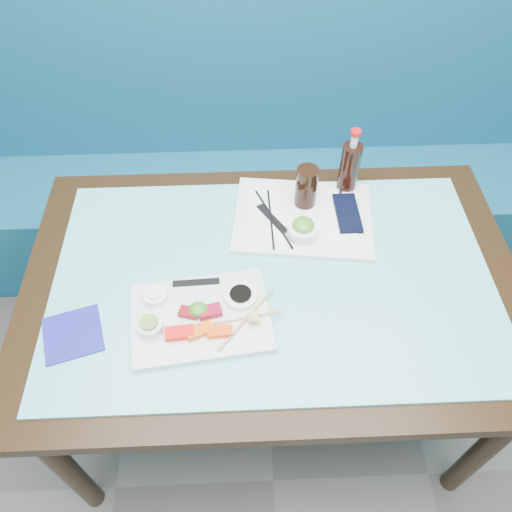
{
  "coord_description": "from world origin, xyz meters",
  "views": [
    {
      "loc": [
        -0.08,
        0.62,
        1.88
      ],
      "look_at": [
        -0.05,
        1.49,
        0.8
      ],
      "focal_mm": 35.0,
      "sensor_mm": 36.0,
      "label": 1
    }
  ],
  "objects_px": {
    "serving_tray": "(303,218)",
    "seaweed_bowl": "(303,230)",
    "cola_glass": "(306,187)",
    "cola_bottle_body": "(349,169)",
    "sashimi_plate": "(201,317)",
    "blue_napkin": "(73,334)",
    "booth_bench": "(259,176)",
    "dining_table": "(272,295)"
  },
  "relations": [
    {
      "from": "serving_tray",
      "to": "dining_table",
      "type": "bearing_deg",
      "value": -109.13
    },
    {
      "from": "booth_bench",
      "to": "dining_table",
      "type": "relative_size",
      "value": 2.14
    },
    {
      "from": "booth_bench",
      "to": "cola_glass",
      "type": "bearing_deg",
      "value": -78.62
    },
    {
      "from": "sashimi_plate",
      "to": "blue_napkin",
      "type": "height_order",
      "value": "sashimi_plate"
    },
    {
      "from": "sashimi_plate",
      "to": "cola_glass",
      "type": "distance_m",
      "value": 0.51
    },
    {
      "from": "sashimi_plate",
      "to": "cola_bottle_body",
      "type": "relative_size",
      "value": 2.03
    },
    {
      "from": "booth_bench",
      "to": "cola_glass",
      "type": "distance_m",
      "value": 0.75
    },
    {
      "from": "serving_tray",
      "to": "cola_bottle_body",
      "type": "relative_size",
      "value": 2.37
    },
    {
      "from": "sashimi_plate",
      "to": "blue_napkin",
      "type": "relative_size",
      "value": 2.47
    },
    {
      "from": "serving_tray",
      "to": "blue_napkin",
      "type": "bearing_deg",
      "value": -142.02
    },
    {
      "from": "serving_tray",
      "to": "seaweed_bowl",
      "type": "relative_size",
      "value": 4.43
    },
    {
      "from": "cola_glass",
      "to": "cola_bottle_body",
      "type": "bearing_deg",
      "value": 26.57
    },
    {
      "from": "dining_table",
      "to": "cola_bottle_body",
      "type": "relative_size",
      "value": 7.98
    },
    {
      "from": "sashimi_plate",
      "to": "cola_glass",
      "type": "relative_size",
      "value": 2.63
    },
    {
      "from": "serving_tray",
      "to": "seaweed_bowl",
      "type": "xyz_separation_m",
      "value": [
        -0.01,
        -0.07,
        0.03
      ]
    },
    {
      "from": "blue_napkin",
      "to": "dining_table",
      "type": "bearing_deg",
      "value": 17.4
    },
    {
      "from": "seaweed_bowl",
      "to": "blue_napkin",
      "type": "relative_size",
      "value": 0.65
    },
    {
      "from": "seaweed_bowl",
      "to": "cola_glass",
      "type": "relative_size",
      "value": 0.69
    },
    {
      "from": "cola_glass",
      "to": "dining_table",
      "type": "bearing_deg",
      "value": -113.08
    },
    {
      "from": "seaweed_bowl",
      "to": "dining_table",
      "type": "bearing_deg",
      "value": -124.22
    },
    {
      "from": "seaweed_bowl",
      "to": "cola_bottle_body",
      "type": "bearing_deg",
      "value": 51.35
    },
    {
      "from": "seaweed_bowl",
      "to": "cola_glass",
      "type": "distance_m",
      "value": 0.14
    },
    {
      "from": "cola_bottle_body",
      "to": "booth_bench",
      "type": "bearing_deg",
      "value": 116.99
    },
    {
      "from": "serving_tray",
      "to": "cola_glass",
      "type": "bearing_deg",
      "value": 86.61
    },
    {
      "from": "dining_table",
      "to": "cola_glass",
      "type": "height_order",
      "value": "cola_glass"
    },
    {
      "from": "seaweed_bowl",
      "to": "blue_napkin",
      "type": "bearing_deg",
      "value": -153.86
    },
    {
      "from": "cola_glass",
      "to": "cola_bottle_body",
      "type": "xyz_separation_m",
      "value": [
        0.14,
        0.07,
        0.0
      ]
    },
    {
      "from": "cola_glass",
      "to": "sashimi_plate",
      "type": "bearing_deg",
      "value": -127.87
    },
    {
      "from": "dining_table",
      "to": "serving_tray",
      "type": "bearing_deg",
      "value": 63.95
    },
    {
      "from": "seaweed_bowl",
      "to": "cola_bottle_body",
      "type": "distance_m",
      "value": 0.26
    },
    {
      "from": "dining_table",
      "to": "blue_napkin",
      "type": "distance_m",
      "value": 0.56
    },
    {
      "from": "serving_tray",
      "to": "booth_bench",
      "type": "bearing_deg",
      "value": 106.43
    },
    {
      "from": "dining_table",
      "to": "sashimi_plate",
      "type": "xyz_separation_m",
      "value": [
        -0.2,
        -0.13,
        0.1
      ]
    },
    {
      "from": "blue_napkin",
      "to": "cola_glass",
      "type": "bearing_deg",
      "value": 34.19
    },
    {
      "from": "cola_glass",
      "to": "cola_bottle_body",
      "type": "relative_size",
      "value": 0.77
    },
    {
      "from": "sashimi_plate",
      "to": "seaweed_bowl",
      "type": "relative_size",
      "value": 3.8
    },
    {
      "from": "dining_table",
      "to": "sashimi_plate",
      "type": "bearing_deg",
      "value": -146.33
    },
    {
      "from": "seaweed_bowl",
      "to": "blue_napkin",
      "type": "height_order",
      "value": "seaweed_bowl"
    },
    {
      "from": "cola_bottle_body",
      "to": "blue_napkin",
      "type": "distance_m",
      "value": 0.93
    },
    {
      "from": "serving_tray",
      "to": "seaweed_bowl",
      "type": "height_order",
      "value": "seaweed_bowl"
    },
    {
      "from": "sashimi_plate",
      "to": "blue_napkin",
      "type": "distance_m",
      "value": 0.33
    },
    {
      "from": "sashimi_plate",
      "to": "booth_bench",
      "type": "bearing_deg",
      "value": 71.77
    }
  ]
}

